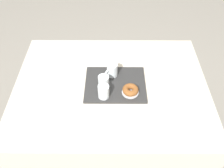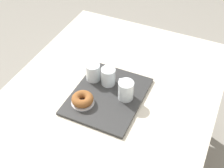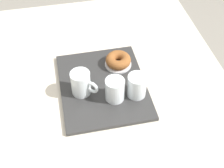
# 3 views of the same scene
# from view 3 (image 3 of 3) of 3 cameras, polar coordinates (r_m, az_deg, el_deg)

# --- Properties ---
(dining_table) EXTENTS (1.33, 1.04, 0.72)m
(dining_table) POSITION_cam_3_polar(r_m,az_deg,el_deg) (1.29, -1.35, -3.97)
(dining_table) COLOR beige
(dining_table) RESTS_ON ground
(serving_tray) EXTENTS (0.41, 0.34, 0.02)m
(serving_tray) POSITION_cam_3_polar(r_m,az_deg,el_deg) (1.25, -1.47, -0.29)
(serving_tray) COLOR #2D2D2D
(serving_tray) RESTS_ON dining_table
(tea_mug_left) EXTENTS (0.09, 0.10, 0.10)m
(tea_mug_left) POSITION_cam_3_polar(r_m,az_deg,el_deg) (1.18, -5.64, 0.06)
(tea_mug_left) COLOR white
(tea_mug_left) RESTS_ON serving_tray
(water_glass_near) EXTENTS (0.07, 0.07, 0.09)m
(water_glass_near) POSITION_cam_3_polar(r_m,az_deg,el_deg) (1.16, 0.53, -1.20)
(water_glass_near) COLOR white
(water_glass_near) RESTS_ON serving_tray
(water_glass_far) EXTENTS (0.07, 0.07, 0.09)m
(water_glass_far) POSITION_cam_3_polar(r_m,az_deg,el_deg) (1.18, 4.55, -0.49)
(water_glass_far) COLOR white
(water_glass_far) RESTS_ON serving_tray
(donut_plate_left) EXTENTS (0.11, 0.11, 0.01)m
(donut_plate_left) POSITION_cam_3_polar(r_m,az_deg,el_deg) (1.32, 1.13, 3.65)
(donut_plate_left) COLOR silver
(donut_plate_left) RESTS_ON serving_tray
(sugar_donut_left) EXTENTS (0.11, 0.11, 0.04)m
(sugar_donut_left) POSITION_cam_3_polar(r_m,az_deg,el_deg) (1.30, 1.15, 4.40)
(sugar_donut_left) COLOR brown
(sugar_donut_left) RESTS_ON donut_plate_left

